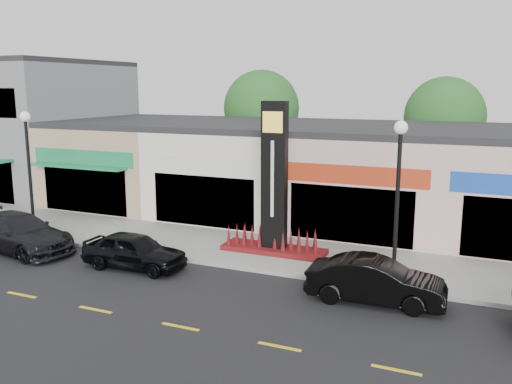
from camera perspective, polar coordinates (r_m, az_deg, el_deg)
ground at (r=19.77m, az=-10.92°, el=-8.92°), size 120.00×120.00×0.00m
sidewalk at (r=23.28m, az=-4.89°, el=-5.49°), size 52.00×4.30×0.15m
curb at (r=21.41m, az=-7.75°, el=-7.03°), size 52.00×0.20×0.15m
building_grey_2story at (r=39.27m, az=-23.66°, el=6.42°), size 12.00×10.95×8.30m
shop_beige at (r=33.16m, az=-12.12°, el=3.37°), size 7.00×10.85×4.80m
shop_cream at (r=29.68m, az=-1.01°, el=2.74°), size 7.00×10.01×4.80m
shop_pink_w at (r=27.57m, az=12.37°, el=1.84°), size 7.00×10.01×4.80m
tree_rear_west at (r=37.75m, az=0.57°, el=8.82°), size 5.20×5.20×7.83m
tree_rear_mid at (r=34.91m, az=19.20°, el=7.48°), size 4.80×4.80×7.29m
lamp_west_near at (r=25.95m, az=-22.82°, el=3.08°), size 0.44×0.44×5.47m
lamp_east_near at (r=18.25m, az=14.71°, el=0.56°), size 0.44×0.44×5.47m
pylon_sign at (r=21.37m, az=1.93°, el=-0.87°), size 4.20×1.30×6.00m
car_dark_sedan at (r=24.35m, az=-23.76°, el=-3.96°), size 2.88×5.57×1.54m
car_black_sedan at (r=20.76m, az=-12.69°, el=-6.05°), size 1.69×4.02×1.36m
car_black_conv at (r=17.56m, az=12.50°, el=-9.13°), size 1.66×4.34×1.41m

